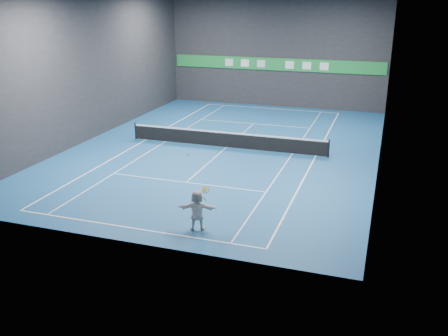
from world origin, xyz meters
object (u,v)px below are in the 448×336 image
(player, at_px, (197,210))
(tennis_ball, at_px, (188,154))
(tennis_net, at_px, (226,139))
(tennis_racket, at_px, (205,191))

(player, bearing_deg, tennis_ball, -20.72)
(tennis_net, height_order, tennis_racket, tennis_racket)
(player, relative_size, tennis_ball, 26.16)
(player, bearing_deg, tennis_racket, 174.05)
(tennis_net, distance_m, tennis_racket, 11.51)
(player, xyz_separation_m, tennis_net, (-2.48, 11.15, -0.29))
(tennis_ball, relative_size, tennis_net, 0.01)
(player, height_order, tennis_net, player)
(tennis_racket, bearing_deg, tennis_ball, -179.45)
(tennis_ball, height_order, tennis_racket, tennis_ball)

